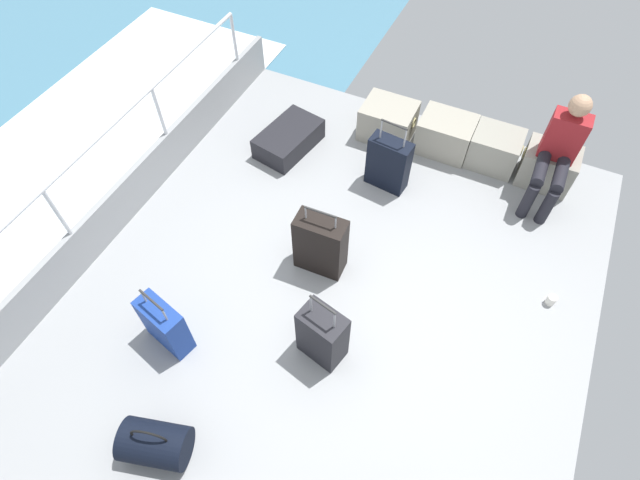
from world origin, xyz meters
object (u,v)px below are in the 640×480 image
(suitcase_2, at_px, (388,164))
(suitcase_0, at_px, (322,335))
(suitcase_3, at_px, (321,244))
(duffel_bag, at_px, (155,443))
(suitcase_4, at_px, (289,139))
(paper_cup, at_px, (551,300))
(cargo_crate_1, at_px, (445,134))
(cargo_crate_3, at_px, (548,166))
(passenger_seated, at_px, (559,150))
(cargo_crate_0, at_px, (388,121))
(cargo_crate_2, at_px, (495,149))
(suitcase_5, at_px, (165,325))

(suitcase_2, bearing_deg, suitcase_0, -84.26)
(suitcase_3, xyz_separation_m, duffel_bag, (-0.37, -1.98, -0.16))
(suitcase_4, bearing_deg, duffel_bag, -79.27)
(suitcase_3, xyz_separation_m, paper_cup, (2.00, 0.50, -0.26))
(suitcase_4, bearing_deg, cargo_crate_1, 24.97)
(suitcase_0, bearing_deg, suitcase_4, 123.90)
(cargo_crate_3, height_order, passenger_seated, passenger_seated)
(cargo_crate_0, relative_size, cargo_crate_1, 0.99)
(suitcase_0, bearing_deg, suitcase_3, 116.37)
(suitcase_4, bearing_deg, paper_cup, -14.32)
(cargo_crate_2, distance_m, duffel_bag, 4.22)
(cargo_crate_2, distance_m, suitcase_3, 2.26)
(suitcase_4, relative_size, suitcase_5, 1.21)
(cargo_crate_1, xyz_separation_m, cargo_crate_2, (0.54, 0.01, -0.00))
(suitcase_3, distance_m, duffel_bag, 2.02)
(passenger_seated, bearing_deg, suitcase_4, -169.09)
(cargo_crate_3, xyz_separation_m, duffel_bag, (-2.01, -3.93, -0.05))
(cargo_crate_1, bearing_deg, suitcase_4, -155.03)
(passenger_seated, relative_size, duffel_bag, 2.06)
(cargo_crate_3, relative_size, suitcase_5, 0.82)
(cargo_crate_0, height_order, cargo_crate_2, cargo_crate_0)
(duffel_bag, bearing_deg, cargo_crate_3, 62.90)
(suitcase_5, bearing_deg, duffel_bag, -60.30)
(cargo_crate_1, height_order, duffel_bag, duffel_bag)
(suitcase_2, bearing_deg, suitcase_5, -112.14)
(suitcase_2, bearing_deg, paper_cup, -21.34)
(cargo_crate_0, bearing_deg, suitcase_0, -80.23)
(suitcase_0, relative_size, suitcase_2, 0.98)
(cargo_crate_2, height_order, passenger_seated, passenger_seated)
(suitcase_0, height_order, suitcase_2, suitcase_2)
(paper_cup, bearing_deg, cargo_crate_2, 121.33)
(cargo_crate_1, distance_m, suitcase_4, 1.70)
(cargo_crate_1, relative_size, cargo_crate_2, 1.13)
(cargo_crate_3, distance_m, passenger_seated, 0.43)
(cargo_crate_2, height_order, suitcase_0, suitcase_0)
(suitcase_2, bearing_deg, suitcase_3, -98.56)
(cargo_crate_1, height_order, suitcase_3, suitcase_3)
(suitcase_5, bearing_deg, suitcase_0, 20.77)
(cargo_crate_1, distance_m, cargo_crate_3, 1.09)
(duffel_bag, bearing_deg, passenger_seated, 61.76)
(suitcase_0, distance_m, suitcase_5, 1.26)
(cargo_crate_1, xyz_separation_m, duffel_bag, (-0.92, -3.95, -0.04))
(cargo_crate_2, relative_size, cargo_crate_3, 0.96)
(cargo_crate_3, relative_size, suitcase_4, 0.68)
(cargo_crate_1, relative_size, suitcase_0, 0.76)
(suitcase_2, xyz_separation_m, duffel_bag, (-0.55, -3.18, -0.13))
(cargo_crate_2, height_order, suitcase_2, suitcase_2)
(suitcase_3, bearing_deg, suitcase_4, 127.94)
(cargo_crate_0, relative_size, passenger_seated, 0.53)
(cargo_crate_2, xyz_separation_m, suitcase_2, (-0.91, -0.78, 0.10))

